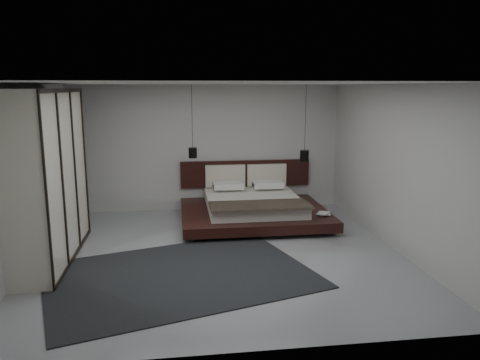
{
  "coord_description": "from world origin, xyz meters",
  "views": [
    {
      "loc": [
        -0.68,
        -7.43,
        2.74
      ],
      "look_at": [
        0.51,
        1.2,
        1.01
      ],
      "focal_mm": 35.0,
      "sensor_mm": 36.0,
      "label": 1
    }
  ],
  "objects": [
    {
      "name": "wall_right",
      "position": [
        3.0,
        0.0,
        1.4
      ],
      "size": [
        0.0,
        6.0,
        6.0
      ],
      "primitive_type": "plane",
      "rotation": [
        1.57,
        0.0,
        -1.57
      ],
      "color": "#B7B7B4",
      "rests_on": "floor"
    },
    {
      "name": "pendant_left",
      "position": [
        -0.34,
        2.38,
        1.39
      ],
      "size": [
        0.18,
        0.18,
        1.52
      ],
      "color": "black",
      "rests_on": "ceiling"
    },
    {
      "name": "ceiling",
      "position": [
        0.0,
        0.0,
        2.8
      ],
      "size": [
        6.0,
        6.0,
        0.0
      ],
      "primitive_type": "plane",
      "rotation": [
        3.14,
        0.0,
        0.0
      ],
      "color": "white",
      "rests_on": "wall_back"
    },
    {
      "name": "wardrobe",
      "position": [
        -2.7,
        0.16,
        1.36
      ],
      "size": [
        0.65,
        2.77,
        2.72
      ],
      "color": "beige",
      "rests_on": "floor"
    },
    {
      "name": "bed",
      "position": [
        0.87,
        1.9,
        0.3
      ],
      "size": [
        2.95,
        2.46,
        1.11
      ],
      "color": "black",
      "rests_on": "floor"
    },
    {
      "name": "book_upper",
      "position": [
        2.07,
        1.19,
        0.31
      ],
      "size": [
        0.32,
        0.33,
        0.02
      ],
      "primitive_type": "imported",
      "rotation": [
        0.0,
        0.0,
        -0.67
      ],
      "color": "#99724C",
      "rests_on": "book_lower"
    },
    {
      "name": "book_lower",
      "position": [
        2.09,
        1.22,
        0.29
      ],
      "size": [
        0.28,
        0.34,
        0.03
      ],
      "primitive_type": "imported",
      "rotation": [
        0.0,
        0.0,
        -0.24
      ],
      "color": "#99724C",
      "rests_on": "bed"
    },
    {
      "name": "wall_left",
      "position": [
        -3.0,
        0.0,
        1.4
      ],
      "size": [
        0.0,
        6.0,
        6.0
      ],
      "primitive_type": "plane",
      "rotation": [
        1.57,
        0.0,
        1.57
      ],
      "color": "#B7B7B4",
      "rests_on": "floor"
    },
    {
      "name": "wall_front",
      "position": [
        0.0,
        -3.0,
        1.4
      ],
      "size": [
        6.0,
        0.0,
        6.0
      ],
      "primitive_type": "plane",
      "rotation": [
        -1.57,
        0.0,
        0.0
      ],
      "color": "#B7B7B4",
      "rests_on": "floor"
    },
    {
      "name": "floor",
      "position": [
        0.0,
        0.0,
        0.0
      ],
      "size": [
        6.0,
        6.0,
        0.0
      ],
      "primitive_type": "plane",
      "color": "gray",
      "rests_on": "ground"
    },
    {
      "name": "rug",
      "position": [
        -0.68,
        -0.85,
        0.01
      ],
      "size": [
        4.39,
        3.67,
        0.02
      ],
      "primitive_type": "cube",
      "rotation": [
        0.0,
        0.0,
        0.29
      ],
      "color": "black",
      "rests_on": "floor"
    },
    {
      "name": "pendant_right",
      "position": [
        2.09,
        2.38,
        1.28
      ],
      "size": [
        0.19,
        0.19,
        1.64
      ],
      "color": "black",
      "rests_on": "ceiling"
    },
    {
      "name": "lattice_screen",
      "position": [
        -2.95,
        2.45,
        1.3
      ],
      "size": [
        0.05,
        0.9,
        2.6
      ],
      "primitive_type": "cube",
      "color": "black",
      "rests_on": "floor"
    },
    {
      "name": "wall_back",
      "position": [
        0.0,
        3.0,
        1.4
      ],
      "size": [
        6.0,
        0.0,
        6.0
      ],
      "primitive_type": "plane",
      "rotation": [
        1.57,
        0.0,
        0.0
      ],
      "color": "#B7B7B4",
      "rests_on": "floor"
    }
  ]
}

